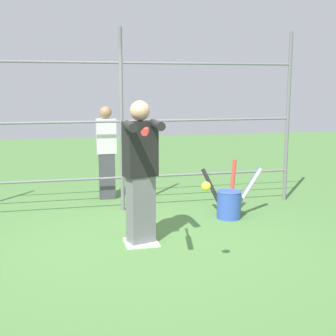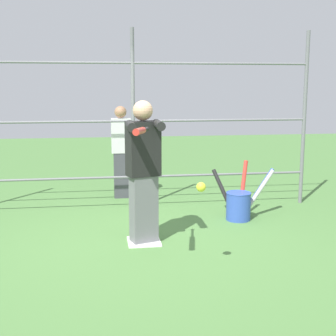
% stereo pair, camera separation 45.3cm
% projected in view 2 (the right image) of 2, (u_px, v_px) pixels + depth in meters
% --- Properties ---
extents(ground_plane, '(24.00, 24.00, 0.00)m').
position_uv_depth(ground_plane, '(144.00, 242.00, 5.77)').
color(ground_plane, '#4C7A3D').
extents(home_plate, '(0.40, 0.40, 0.02)m').
position_uv_depth(home_plate, '(144.00, 241.00, 5.77)').
color(home_plate, white).
rests_on(home_plate, ground).
extents(fence_backstop, '(5.54, 0.06, 2.75)m').
position_uv_depth(fence_backstop, '(133.00, 121.00, 7.09)').
color(fence_backstop, slate).
rests_on(fence_backstop, ground).
extents(batter, '(0.43, 0.68, 1.74)m').
position_uv_depth(batter, '(143.00, 168.00, 5.59)').
color(batter, slate).
rests_on(batter, ground).
extents(baseball_bat_swinging, '(0.24, 0.83, 0.10)m').
position_uv_depth(baseball_bat_swinging, '(141.00, 131.00, 4.57)').
color(baseball_bat_swinging, black).
extents(softball_in_flight, '(0.10, 0.10, 0.10)m').
position_uv_depth(softball_in_flight, '(201.00, 187.00, 4.63)').
color(softball_in_flight, yellow).
extents(bat_bucket, '(0.93, 0.61, 0.82)m').
position_uv_depth(bat_bucket, '(240.00, 203.00, 6.73)').
color(bat_bucket, '#3351B2').
rests_on(bat_bucket, ground).
extents(bystander_behind_fence, '(0.32, 0.20, 1.57)m').
position_uv_depth(bystander_behind_fence, '(121.00, 151.00, 7.94)').
color(bystander_behind_fence, '#3F3F47').
rests_on(bystander_behind_fence, ground).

